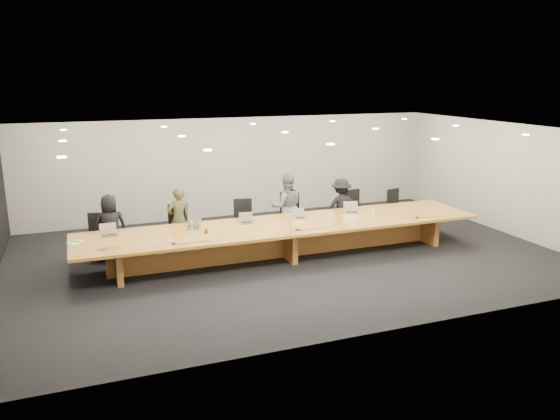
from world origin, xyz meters
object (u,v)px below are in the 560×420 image
(laptop_e, at_px, (352,207))
(person_d, at_px, (341,206))
(mic_right, at_px, (417,217))
(chair_right, at_px, (356,211))
(laptop_d, at_px, (300,214))
(mic_center, at_px, (298,229))
(laptop_b, at_px, (193,224))
(chair_far_right, at_px, (398,208))
(paper_cup_near, at_px, (330,216))
(chair_left, at_px, (182,228))
(person_c, at_px, (287,207))
(laptop_c, at_px, (247,218))
(mic_left, at_px, (173,243))
(paper_cup_far, at_px, (373,211))
(chair_mid_left, at_px, (243,221))
(chair_far_left, at_px, (97,237))
(av_box, at_px, (103,249))
(laptop_a, at_px, (109,230))
(conference_table, at_px, (285,234))
(chair_mid_right, at_px, (291,216))
(person_b, at_px, (179,220))
(person_a, at_px, (110,227))
(amber_mug, at_px, (206,231))
(water_bottle, at_px, (192,226))

(laptop_e, bearing_deg, person_d, 94.21)
(mic_right, bearing_deg, chair_right, 107.96)
(chair_right, height_order, laptop_d, chair_right)
(mic_center, relative_size, mic_right, 1.22)
(laptop_b, bearing_deg, person_d, 36.35)
(chair_right, relative_size, chair_far_right, 1.09)
(paper_cup_near, bearing_deg, chair_left, 162.08)
(chair_far_right, distance_m, laptop_d, 3.43)
(chair_far_right, relative_size, paper_cup_near, 11.78)
(person_c, bearing_deg, laptop_b, 30.95)
(laptop_c, height_order, mic_right, laptop_c)
(chair_left, relative_size, mic_left, 10.50)
(laptop_c, distance_m, mic_center, 1.25)
(laptop_b, distance_m, laptop_e, 3.83)
(chair_left, bearing_deg, laptop_b, -94.39)
(paper_cup_far, bearing_deg, chair_left, 166.22)
(chair_mid_left, bearing_deg, chair_far_left, -165.21)
(paper_cup_far, distance_m, av_box, 6.20)
(chair_right, xyz_separation_m, laptop_a, (-6.15, -0.84, 0.33))
(conference_table, height_order, mic_right, mic_right)
(person_c, height_order, laptop_e, person_c)
(laptop_a, bearing_deg, mic_left, -47.45)
(chair_left, bearing_deg, person_c, -9.89)
(chair_left, height_order, chair_mid_right, chair_mid_right)
(person_b, xyz_separation_m, laptop_e, (3.99, -0.83, 0.13))
(laptop_c, bearing_deg, paper_cup_far, 3.37)
(person_b, bearing_deg, av_box, 28.08)
(person_b, distance_m, av_box, 2.40)
(person_b, xyz_separation_m, mic_left, (-0.43, -1.79, 0.01))
(person_a, relative_size, mic_right, 12.82)
(person_a, bearing_deg, laptop_c, 158.92)
(chair_mid_left, distance_m, amber_mug, 1.92)
(chair_right, xyz_separation_m, mic_right, (0.59, -1.83, 0.22))
(laptop_a, height_order, laptop_b, laptop_a)
(laptop_c, distance_m, mic_right, 3.94)
(chair_left, bearing_deg, laptop_d, -29.62)
(laptop_e, distance_m, amber_mug, 3.68)
(chair_far_left, bearing_deg, av_box, -73.58)
(chair_far_right, distance_m, mic_left, 6.62)
(laptop_d, height_order, paper_cup_near, laptop_d)
(chair_far_right, relative_size, laptop_a, 3.02)
(laptop_b, distance_m, av_box, 2.06)
(person_c, relative_size, laptop_a, 4.93)
(person_c, relative_size, water_bottle, 8.57)
(chair_right, bearing_deg, chair_mid_right, 173.38)
(paper_cup_near, bearing_deg, laptop_c, 174.25)
(laptop_e, distance_m, water_bottle, 3.89)
(laptop_d, bearing_deg, chair_left, 157.34)
(paper_cup_near, relative_size, mic_right, 0.76)
(chair_left, height_order, laptop_b, chair_left)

